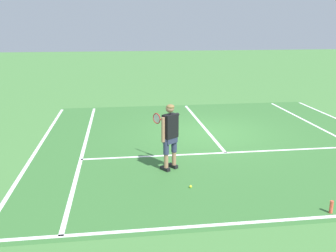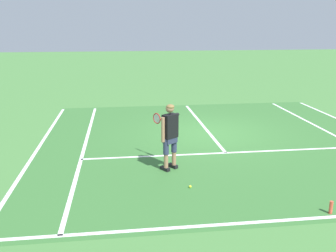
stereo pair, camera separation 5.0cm
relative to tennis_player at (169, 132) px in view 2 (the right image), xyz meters
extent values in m
plane|color=#477F3D|center=(1.78, 3.10, -0.99)|extent=(80.00, 80.00, 0.00)
cube|color=#387033|center=(1.78, 2.28, -0.99)|extent=(10.98, 10.65, 0.00)
cube|color=white|center=(1.78, -2.84, -0.99)|extent=(10.98, 0.10, 0.01)
cube|color=white|center=(1.78, 1.01, -0.99)|extent=(8.23, 0.10, 0.01)
cube|color=white|center=(1.78, 4.21, -0.99)|extent=(0.10, 6.40, 0.01)
cube|color=white|center=(-2.33, 2.28, -0.99)|extent=(0.10, 10.25, 0.01)
cube|color=white|center=(5.90, 2.28, -0.99)|extent=(0.10, 10.25, 0.01)
cube|color=white|center=(-3.71, 2.28, -0.99)|extent=(0.10, 10.25, 0.01)
cube|color=black|center=(-0.13, -0.08, -0.94)|extent=(0.25, 0.29, 0.09)
cube|color=black|center=(0.10, 0.09, -0.94)|extent=(0.25, 0.29, 0.09)
cylinder|color=#A37556|center=(-0.10, -0.11, -0.72)|extent=(0.11, 0.11, 0.36)
cylinder|color=#2D3351|center=(-0.10, -0.11, -0.33)|extent=(0.14, 0.14, 0.41)
cylinder|color=#A37556|center=(0.12, 0.06, -0.72)|extent=(0.11, 0.11, 0.36)
cylinder|color=#2D3351|center=(0.12, 0.06, -0.33)|extent=(0.14, 0.14, 0.41)
cube|color=#2D3351|center=(0.01, -0.03, -0.17)|extent=(0.39, 0.36, 0.20)
cube|color=black|center=(0.01, -0.03, 0.17)|extent=(0.44, 0.40, 0.60)
cylinder|color=#A37556|center=(-0.18, -0.17, 0.12)|extent=(0.09, 0.09, 0.62)
cylinder|color=black|center=(0.17, 0.20, 0.32)|extent=(0.23, 0.26, 0.29)
cylinder|color=#A37556|center=(0.08, 0.39, 0.18)|extent=(0.24, 0.28, 0.14)
sphere|color=#A37556|center=(0.00, -0.02, 0.62)|extent=(0.21, 0.21, 0.21)
ellipsoid|color=olive|center=(0.02, -0.04, 0.67)|extent=(0.28, 0.28, 0.12)
cylinder|color=#232326|center=(-0.04, 0.58, 0.15)|extent=(0.14, 0.18, 0.03)
cylinder|color=red|center=(-0.13, 0.70, 0.15)|extent=(0.08, 0.09, 0.02)
torus|color=red|center=(-0.23, 0.85, 0.15)|extent=(0.20, 0.25, 0.30)
cylinder|color=silver|center=(-0.23, 0.85, 0.15)|extent=(0.15, 0.20, 0.25)
sphere|color=#CCE02D|center=(0.32, -1.19, -0.96)|extent=(0.07, 0.07, 0.07)
cylinder|color=#E04C38|center=(2.85, -2.71, -0.86)|extent=(0.07, 0.07, 0.26)
camera|label=1|loc=(-1.23, -8.79, 2.62)|focal=39.47mm
camera|label=2|loc=(-1.18, -8.80, 2.62)|focal=39.47mm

